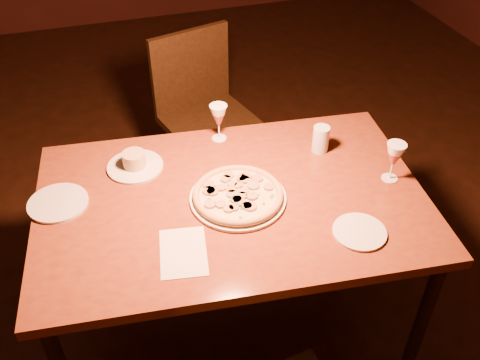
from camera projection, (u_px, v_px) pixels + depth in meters
name	position (u px, v px, depth m)	size (l,w,h in m)	color
floor	(218.00, 284.00, 2.71)	(7.00, 7.00, 0.00)	black
dining_table	(232.00, 210.00, 2.08)	(1.57, 1.10, 0.79)	brown
chair_far	(205.00, 111.00, 2.96)	(0.57, 0.57, 0.97)	black
pizza_plate	(238.00, 195.00, 2.01)	(0.37, 0.37, 0.04)	silver
ramekin_saucer	(135.00, 163.00, 2.16)	(0.23, 0.23, 0.07)	silver
wine_glass_far	(219.00, 122.00, 2.28)	(0.08, 0.08, 0.17)	#A44444
wine_glass_right	(393.00, 162.00, 2.07)	(0.08, 0.08, 0.17)	#A44444
water_tumbler	(321.00, 139.00, 2.23)	(0.07, 0.07, 0.12)	silver
side_plate_left	(58.00, 203.00, 2.00)	(0.22, 0.22, 0.01)	silver
side_plate_near	(360.00, 232.00, 1.88)	(0.19, 0.19, 0.01)	silver
menu_card	(183.00, 252.00, 1.81)	(0.16, 0.23, 0.00)	beige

